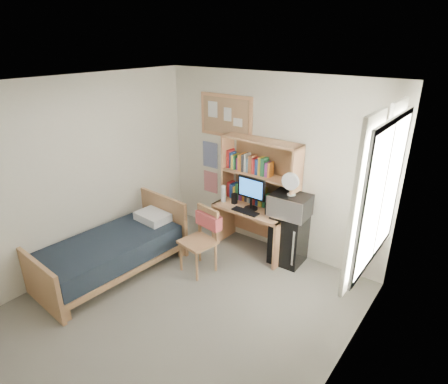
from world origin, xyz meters
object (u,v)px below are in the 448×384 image
Objects in this scene: bed at (111,256)px; desk_fan at (292,185)px; desk_chair at (198,242)px; mini_fridge at (289,238)px; speaker_right at (269,209)px; desk at (252,229)px; speaker_left at (234,199)px; monitor at (251,194)px; microwave at (290,205)px; bulletin_board at (226,116)px.

desk_fan is (1.80, 1.68, 0.94)m from bed.
desk_chair is 1.23× the size of mini_fridge.
speaker_right is at bearing -164.50° from desk_fan.
desk is 6.93× the size of speaker_left.
mini_fridge is 2.48m from bed.
mini_fridge is at bearing 22.90° from speaker_right.
speaker_left is 0.98m from desk_fan.
monitor is at bearing -90.00° from desk.
desk_chair is 0.49× the size of bed.
mini_fridge is at bearing 5.79° from desk.
desk_chair is at bearing -135.12° from microwave.
desk_chair is at bearing -70.62° from bulletin_board.
speaker_left is at bearing -39.45° from bulletin_board.
desk is at bearing 11.31° from speaker_left.
speaker_left is at bearing -177.39° from desk_fan.
microwave is at bearing -90.00° from mini_fridge.
desk_fan is at bearing 56.31° from desk_chair.
speaker_right reaches higher than mini_fridge.
desk_chair is 1.20m from bed.
speaker_left is 0.55× the size of desk_fan.
mini_fridge is at bearing 11.56° from monitor.
bed is 2.26m from speaker_right.
monitor reaches higher than desk_chair.
desk is (0.71, -0.29, -1.57)m from bulletin_board.
bed is at bearing -131.83° from desk_chair.
desk_fan is (0.89, 0.07, 0.41)m from speaker_left.
desk_chair is at bearing -123.14° from speaker_right.
desk is at bearing 57.79° from bed.
monitor is 2.90× the size of speaker_left.
bed is at bearing -139.03° from desk_fan.
mini_fridge is at bearing 56.94° from desk_chair.
desk_fan is at bearing -11.51° from bulletin_board.
desk_fan is at bearing -90.00° from mini_fridge.
monitor is 0.59m from microwave.
desk_fan reaches higher than desk_chair.
bed is 1.92m from speaker_left.
speaker_left is (0.41, -0.34, -1.13)m from bulletin_board.
mini_fridge is 0.53m from microwave.
monitor is at bearing -0.00° from speaker_left.
speaker_right is at bearing 64.50° from desk_chair.
mini_fridge is 0.98m from speaker_left.
speaker_left reaches higher than bed.
bulletin_board is 1.26m from monitor.
speaker_right is 0.50m from desk_fan.
mini_fridge is (0.87, 0.96, -0.09)m from desk_chair.
monitor is at bearing 56.82° from bed.
microwave is at bearing -11.51° from bulletin_board.
bed is 2.12m from monitor.
desk_chair is 1.02m from monitor.
speaker_right is 0.63× the size of desk_fan.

